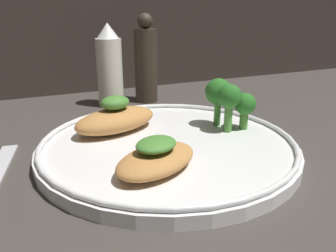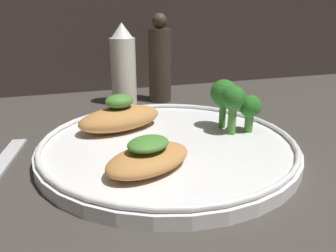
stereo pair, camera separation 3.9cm
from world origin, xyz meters
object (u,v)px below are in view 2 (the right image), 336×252
object	(u,v)px
plate	(168,145)
broccoli_bunch	(232,99)
sauce_bottle	(123,66)
pepper_grinder	(160,63)

from	to	relation	value
plate	broccoli_bunch	world-z (taller)	broccoli_bunch
broccoli_bunch	sauce_bottle	distance (cm)	24.40
broccoli_bunch	sauce_bottle	size ratio (longest dim) A/B	0.45
broccoli_bunch	sauce_bottle	xyz separation A→B (cm)	(-9.83, 22.29, 1.33)
plate	sauce_bottle	distance (cm)	24.40
plate	broccoli_bunch	distance (cm)	10.37
pepper_grinder	sauce_bottle	bearing A→B (deg)	180.00
plate	broccoli_bunch	xyz separation A→B (cm)	(9.19, 1.36, 4.61)
broccoli_bunch	sauce_bottle	world-z (taller)	sauce_bottle
plate	sauce_bottle	bearing A→B (deg)	91.56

